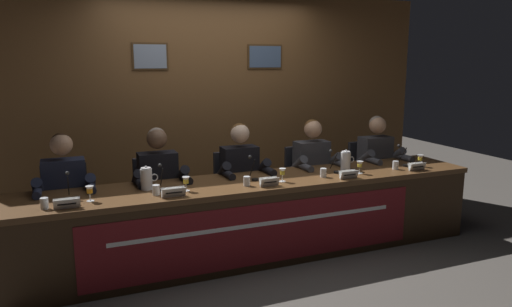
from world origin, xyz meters
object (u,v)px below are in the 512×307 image
Objects in this scene: juice_glass_left at (186,181)px; juice_glass_far_left at (90,191)px; chair_right at (306,188)px; juice_glass_right at (360,165)px; microphone_center at (253,172)px; microphone_far_left at (69,191)px; panelist_far_left at (65,192)px; chair_left at (157,205)px; panelist_center at (242,175)px; water_cup_right at (323,173)px; nameplate_right at (349,174)px; chair_far_right at (368,181)px; nameplate_far_left at (67,203)px; nameplate_far_right at (417,166)px; juice_glass_far_right at (420,158)px; water_cup_far_right at (395,166)px; water_cup_far_left at (44,204)px; panelist_left at (160,183)px; juice_glass_center at (282,172)px; water_pitcher_left_side at (147,179)px; microphone_right at (335,165)px; microphone_far_right at (403,159)px; microphone_left at (162,182)px; chair_center at (236,196)px; water_pitcher_right_side at (346,161)px; nameplate_center at (269,182)px; panelist_right at (315,168)px; chair_far_left at (67,215)px; water_cup_left at (156,191)px; nameplate_left at (174,192)px; panelist_far_right at (379,162)px; conference_table at (261,206)px.

juice_glass_far_left is at bearing -179.59° from juice_glass_left.
juice_glass_right is (0.21, -0.71, 0.39)m from chair_right.
microphone_far_left is at bearing -178.14° from microphone_center.
panelist_far_left is 1.37× the size of chair_left.
panelist_center reaches higher than juice_glass_left.
panelist_center reaches higher than water_cup_right.
chair_far_right is at bearing 45.48° from nameplate_right.
nameplate_far_left is 1.02× the size of nameplate_far_right.
juice_glass_far_right is at bearing 2.15° from juice_glass_right.
nameplate_far_right is (2.48, -0.81, 0.35)m from chair_left.
water_cup_far_right is at bearing 144.20° from nameplate_far_right.
water_cup_far_left is 1.13m from panelist_left.
juice_glass_center is at bearing -179.04° from juice_glass_far_right.
microphone_right is at bearing -2.01° from water_pitcher_left_side.
microphone_far_right is at bearing -6.67° from panelist_far_left.
microphone_left is 1.91m from juice_glass_right.
juice_glass_right is at bearing -2.59° from microphone_far_left.
microphone_far_left is 2.46m from microphone_right.
juice_glass_right is at bearing 170.52° from nameplate_far_right.
juice_glass_left is 0.14× the size of chair_center.
water_pitcher_left_side is 1.99m from water_pitcher_right_side.
juice_glass_center is at bearing -3.72° from microphone_far_left.
nameplate_center is (0.90, -0.23, -0.03)m from microphone_left.
chair_right is 1.01m from water_cup_far_right.
panelist_right is at bearing 21.86° from microphone_center.
panelist_far_left reaches higher than water_cup_far_right.
panelist_far_left reaches higher than nameplate_center.
chair_far_left is 4.20× the size of water_pitcher_right_side.
chair_left is 4.08× the size of microphone_right.
water_cup_left is 0.69× the size of juice_glass_far_right.
juice_glass_far_right is 0.57× the size of microphone_far_right.
panelist_left is at bearing 0.00° from panelist_far_left.
panelist_far_left is 5.59× the size of microphone_far_right.
nameplate_left is 2.29× the size of water_cup_right.
water_pitcher_left_side reaches higher than chair_right.
nameplate_far_right is at bearing -9.35° from microphone_center.
microphone_left reaches higher than water_cup_right.
panelist_right is 1.37× the size of chair_far_right.
microphone_left is at bearing -171.35° from panelist_far_right.
water_cup_right is 0.40× the size of water_pitcher_right_side.
nameplate_center is 0.21m from juice_glass_center.
water_cup_right reaches higher than conference_table.
water_cup_left is at bearing -179.53° from water_cup_far_right.
water_cup_far_left is at bearing -170.63° from panelist_far_right.
microphone_center reaches higher than water_cup_left.
microphone_center is 1.80m from chair_far_right.
chair_far_left is 4.82× the size of nameplate_right.
chair_right is (2.62, 0.77, -0.35)m from water_cup_far_left.
panelist_left is 5.59× the size of microphone_far_right.
panelist_far_left reaches higher than nameplate_far_right.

